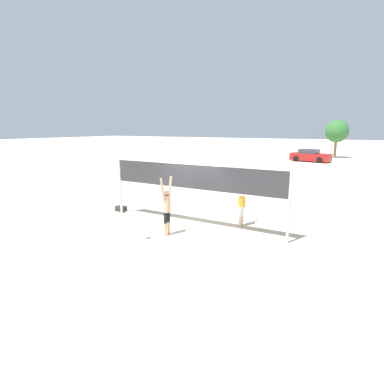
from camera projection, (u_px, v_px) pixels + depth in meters
name	position (u px, v px, depth m)	size (l,w,h in m)	color
ground_plane	(192.00, 226.00, 11.80)	(200.00, 200.00, 0.00)	beige
volleyball_net	(192.00, 181.00, 11.42)	(7.42, 0.10, 2.48)	beige
player_spiker	(167.00, 205.00, 10.55)	(0.28, 0.70, 2.11)	tan
player_blocker	(242.00, 201.00, 11.53)	(0.28, 0.68, 1.98)	beige
volleyball	(146.00, 235.00, 10.42)	(0.24, 0.24, 0.24)	white
gear_bag	(121.00, 209.00, 13.87)	(0.46, 0.33, 0.23)	#2D2D33
parked_car_mid	(310.00, 156.00, 34.09)	(4.49, 2.60, 1.39)	maroon
tree_left_cluster	(337.00, 131.00, 37.85)	(2.81, 2.81, 4.77)	brown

